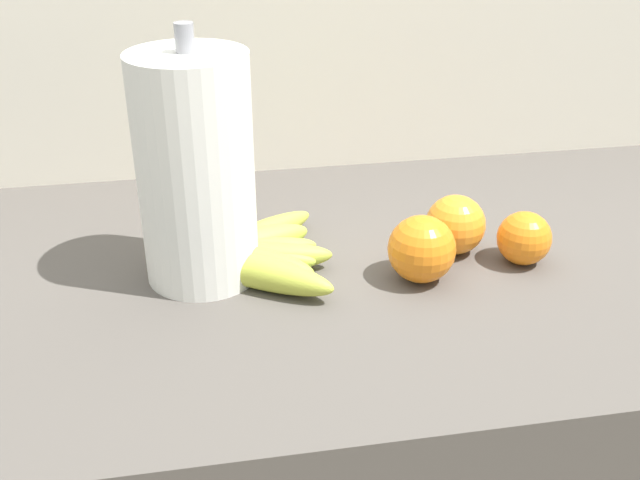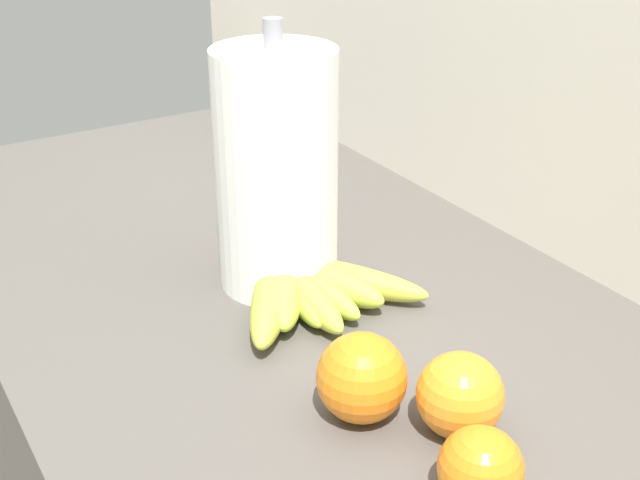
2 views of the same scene
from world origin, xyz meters
TOP-DOWN VIEW (x-y plane):
  - banana_bunch at (-0.21, 0.00)m, footprint 0.20×0.23m
  - orange_far_right at (0.05, 0.01)m, footprint 0.07×0.07m
  - orange_center at (0.12, -0.03)m, footprint 0.06×0.06m
  - orange_back_right at (-0.01, -0.05)m, footprint 0.08×0.08m
  - paper_towel_roll at (-0.26, 0.01)m, footprint 0.13×0.13m

SIDE VIEW (x-z plane):
  - banana_bunch at x=-0.21m, z-range 0.90..0.94m
  - orange_center at x=0.12m, z-range 0.90..0.97m
  - orange_far_right at x=0.05m, z-range 0.90..0.97m
  - orange_back_right at x=-0.01m, z-range 0.90..0.98m
  - paper_towel_roll at x=-0.26m, z-range 0.89..1.18m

